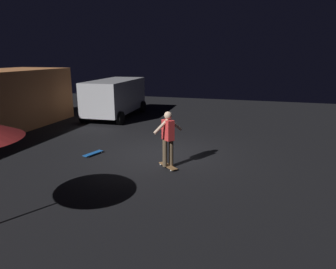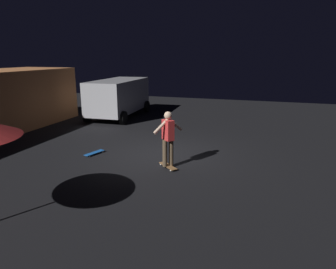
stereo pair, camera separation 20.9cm
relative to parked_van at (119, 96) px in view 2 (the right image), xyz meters
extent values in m
plane|color=black|center=(-5.50, -4.35, -1.16)|extent=(28.00, 28.00, 0.00)
cube|color=#B2B2B7|center=(-0.01, 0.00, 0.02)|extent=(4.69, 2.12, 1.70)
cube|color=black|center=(2.27, 0.11, 0.37)|extent=(0.14, 1.75, 0.64)
cylinder|color=black|center=(1.69, 1.07, -0.83)|extent=(0.67, 0.25, 0.66)
cylinder|color=black|center=(1.79, -0.90, -0.83)|extent=(0.67, 0.25, 0.66)
cylinder|color=black|center=(-1.81, 0.90, -0.83)|extent=(0.67, 0.25, 0.66)
cylinder|color=black|center=(-1.71, -1.07, -0.83)|extent=(0.67, 0.25, 0.66)
cube|color=olive|center=(-6.67, -4.99, -1.10)|extent=(0.66, 0.72, 0.02)
sphere|color=silver|center=(-6.53, -4.71, -1.13)|extent=(0.05, 0.05, 0.05)
sphere|color=silver|center=(-6.40, -4.82, -1.13)|extent=(0.05, 0.05, 0.05)
sphere|color=silver|center=(-6.93, -5.16, -1.13)|extent=(0.05, 0.05, 0.05)
sphere|color=silver|center=(-6.80, -5.27, -1.13)|extent=(0.05, 0.05, 0.05)
cube|color=#1959B2|center=(-6.24, -2.18, -1.10)|extent=(0.80, 0.42, 0.02)
sphere|color=silver|center=(-6.55, -2.17, -1.13)|extent=(0.05, 0.05, 0.05)
sphere|color=silver|center=(-6.50, -2.01, -1.13)|extent=(0.05, 0.05, 0.05)
sphere|color=silver|center=(-5.98, -2.34, -1.13)|extent=(0.05, 0.05, 0.05)
sphere|color=silver|center=(-5.93, -2.18, -1.13)|extent=(0.05, 0.05, 0.05)
cylinder|color=brown|center=(-6.75, -4.92, -0.68)|extent=(0.14, 0.14, 0.82)
cylinder|color=brown|center=(-6.58, -5.07, -0.68)|extent=(0.14, 0.14, 0.82)
cube|color=red|center=(-6.67, -4.99, 0.03)|extent=(0.42, 0.43, 0.60)
sphere|color=beige|center=(-6.67, -4.99, 0.46)|extent=(0.23, 0.23, 0.23)
cylinder|color=beige|center=(-6.83, -4.85, 0.18)|extent=(0.47, 0.42, 0.46)
cylinder|color=beige|center=(-6.50, -5.14, 0.18)|extent=(0.47, 0.42, 0.46)
camera|label=1|loc=(-14.93, -7.44, 2.18)|focal=32.16mm
camera|label=2|loc=(-14.87, -7.64, 2.18)|focal=32.16mm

